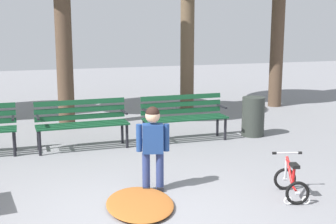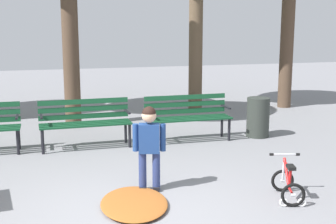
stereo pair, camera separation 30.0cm
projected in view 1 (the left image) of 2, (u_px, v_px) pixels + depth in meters
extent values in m
cylinder|color=black|center=(14.00, 144.00, 7.68)|extent=(0.05, 0.05, 0.44)
cylinder|color=black|center=(14.00, 139.00, 8.01)|extent=(0.05, 0.05, 0.44)
cube|color=black|center=(13.00, 118.00, 7.77)|extent=(0.05, 0.40, 0.03)
cube|color=#144728|center=(81.00, 123.00, 8.24)|extent=(1.60, 0.09, 0.03)
cube|color=#144728|center=(82.00, 124.00, 8.13)|extent=(1.60, 0.09, 0.03)
cube|color=#144728|center=(83.00, 126.00, 8.02)|extent=(1.60, 0.09, 0.03)
cube|color=#144728|center=(84.00, 127.00, 7.90)|extent=(1.60, 0.09, 0.03)
cube|color=#144728|center=(81.00, 117.00, 8.26)|extent=(1.60, 0.06, 0.09)
cube|color=#144728|center=(80.00, 110.00, 8.23)|extent=(1.60, 0.06, 0.09)
cube|color=#144728|center=(80.00, 102.00, 8.21)|extent=(1.60, 0.06, 0.09)
cylinder|color=black|center=(127.00, 136.00, 8.21)|extent=(0.05, 0.05, 0.44)
cylinder|color=black|center=(122.00, 131.00, 8.54)|extent=(0.05, 0.05, 0.44)
cube|color=black|center=(124.00, 112.00, 8.30)|extent=(0.04, 0.40, 0.03)
cylinder|color=black|center=(40.00, 143.00, 7.72)|extent=(0.05, 0.05, 0.44)
cylinder|color=black|center=(38.00, 138.00, 8.06)|extent=(0.05, 0.05, 0.44)
cube|color=black|center=(38.00, 117.00, 7.81)|extent=(0.04, 0.40, 0.03)
cube|color=#144728|center=(182.00, 116.00, 8.80)|extent=(1.60, 0.08, 0.03)
cube|color=#144728|center=(184.00, 118.00, 8.69)|extent=(1.60, 0.08, 0.03)
cube|color=#144728|center=(186.00, 119.00, 8.57)|extent=(1.60, 0.08, 0.03)
cube|color=#144728|center=(189.00, 120.00, 8.46)|extent=(1.60, 0.08, 0.03)
cube|color=#144728|center=(181.00, 111.00, 8.82)|extent=(1.60, 0.05, 0.09)
cube|color=#144728|center=(181.00, 104.00, 8.79)|extent=(1.60, 0.05, 0.09)
cube|color=#144728|center=(181.00, 97.00, 8.77)|extent=(1.60, 0.05, 0.09)
cylinder|color=black|center=(225.00, 129.00, 8.75)|extent=(0.05, 0.05, 0.44)
cylinder|color=black|center=(217.00, 125.00, 9.09)|extent=(0.05, 0.05, 0.44)
cube|color=black|center=(222.00, 106.00, 8.84)|extent=(0.04, 0.40, 0.03)
cylinder|color=black|center=(149.00, 135.00, 8.29)|extent=(0.05, 0.05, 0.44)
cylinder|color=black|center=(144.00, 130.00, 8.63)|extent=(0.05, 0.05, 0.44)
cube|color=black|center=(146.00, 111.00, 8.38)|extent=(0.04, 0.40, 0.03)
cylinder|color=navy|center=(160.00, 172.00, 6.10)|extent=(0.10, 0.10, 0.52)
cube|color=black|center=(160.00, 188.00, 6.15)|extent=(0.13, 0.18, 0.06)
cylinder|color=navy|center=(146.00, 172.00, 6.09)|extent=(0.10, 0.10, 0.52)
cube|color=black|center=(146.00, 188.00, 6.14)|extent=(0.13, 0.18, 0.06)
cube|color=navy|center=(153.00, 138.00, 6.01)|extent=(0.30, 0.22, 0.38)
sphere|color=#E0B28E|center=(153.00, 116.00, 5.96)|extent=(0.19, 0.19, 0.19)
sphere|color=black|center=(153.00, 114.00, 5.95)|extent=(0.18, 0.18, 0.18)
cylinder|color=navy|center=(166.00, 137.00, 6.02)|extent=(0.08, 0.08, 0.36)
cylinder|color=navy|center=(139.00, 138.00, 6.00)|extent=(0.08, 0.08, 0.36)
torus|color=black|center=(285.00, 179.00, 6.15)|extent=(0.30, 0.12, 0.30)
cylinder|color=silver|center=(285.00, 179.00, 6.15)|extent=(0.06, 0.05, 0.04)
torus|color=black|center=(297.00, 193.00, 5.64)|extent=(0.30, 0.12, 0.30)
cylinder|color=silver|center=(297.00, 193.00, 5.64)|extent=(0.06, 0.05, 0.04)
torus|color=white|center=(288.00, 201.00, 5.65)|extent=(0.11, 0.05, 0.11)
torus|color=white|center=(306.00, 200.00, 5.66)|extent=(0.11, 0.05, 0.11)
cylinder|color=red|center=(290.00, 171.00, 5.94)|extent=(0.12, 0.30, 0.32)
cylinder|color=red|center=(293.00, 177.00, 5.79)|extent=(0.06, 0.08, 0.27)
cylinder|color=red|center=(295.00, 189.00, 5.73)|extent=(0.08, 0.20, 0.05)
cylinder|color=silver|center=(286.00, 168.00, 6.10)|extent=(0.05, 0.08, 0.32)
cylinder|color=red|center=(291.00, 164.00, 5.90)|extent=(0.12, 0.32, 0.05)
cube|color=black|center=(295.00, 166.00, 5.74)|extent=(0.13, 0.19, 0.04)
cylinder|color=silver|center=(287.00, 153.00, 6.04)|extent=(0.33, 0.12, 0.02)
cylinder|color=black|center=(274.00, 153.00, 6.03)|extent=(0.06, 0.05, 0.04)
cylinder|color=black|center=(300.00, 153.00, 6.05)|extent=(0.06, 0.05, 0.04)
ellipsoid|color=#9E5623|center=(140.00, 204.00, 5.61)|extent=(0.98, 1.28, 0.07)
cylinder|color=#2D332D|center=(253.00, 116.00, 9.07)|extent=(0.44, 0.44, 0.77)
cylinder|color=brown|center=(64.00, 52.00, 9.61)|extent=(0.34, 0.34, 3.18)
cylinder|color=brown|center=(187.00, 41.00, 11.73)|extent=(0.35, 0.35, 3.47)
cylinder|color=brown|center=(277.00, 45.00, 12.09)|extent=(0.34, 0.34, 3.25)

